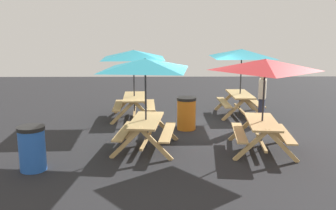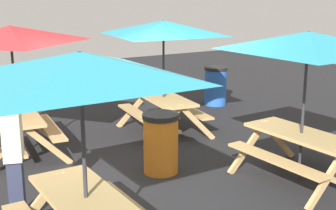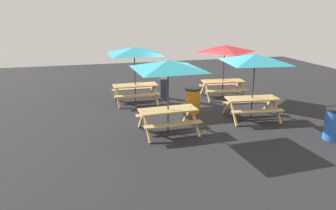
% 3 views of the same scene
% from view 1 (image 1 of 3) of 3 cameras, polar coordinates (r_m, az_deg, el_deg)
% --- Properties ---
extents(ground_plane, '(24.00, 24.00, 0.00)m').
position_cam_1_polar(ground_plane, '(11.36, 4.46, -3.75)').
color(ground_plane, '#232326').
rests_on(ground_plane, ground).
extents(picnic_table_0, '(2.81, 2.81, 2.34)m').
position_cam_1_polar(picnic_table_0, '(9.21, -3.48, 5.18)').
color(picnic_table_0, tan).
rests_on(picnic_table_0, ground).
extents(picnic_table_1, '(2.83, 2.83, 2.34)m').
position_cam_1_polar(picnic_table_1, '(13.10, 11.15, 7.01)').
color(picnic_table_1, tan).
rests_on(picnic_table_1, ground).
extents(picnic_table_2, '(2.83, 2.83, 2.34)m').
position_cam_1_polar(picnic_table_2, '(12.43, -5.27, 6.92)').
color(picnic_table_2, tan).
rests_on(picnic_table_2, ground).
extents(picnic_table_3, '(2.19, 2.19, 2.34)m').
position_cam_1_polar(picnic_table_3, '(9.35, 14.55, 4.92)').
color(picnic_table_3, tan).
rests_on(picnic_table_3, ground).
extents(trash_bin_blue, '(0.59, 0.59, 0.98)m').
position_cam_1_polar(trash_bin_blue, '(8.61, -20.00, -6.21)').
color(trash_bin_blue, blue).
rests_on(trash_bin_blue, ground).
extents(trash_bin_orange, '(0.59, 0.59, 0.98)m').
position_cam_1_polar(trash_bin_orange, '(11.27, 2.82, -1.27)').
color(trash_bin_orange, orange).
rests_on(trash_bin_orange, ground).
extents(person_standing, '(0.41, 0.32, 1.67)m').
position_cam_1_polar(person_standing, '(12.06, 14.14, 1.16)').
color(person_standing, '#2D334C').
rests_on(person_standing, ground).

